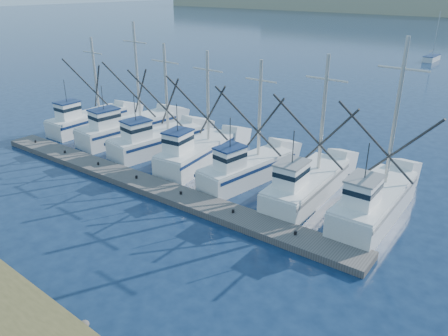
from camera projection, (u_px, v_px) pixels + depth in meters
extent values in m
plane|color=#0C1D38|center=(166.00, 279.00, 20.09)|extent=(500.00, 500.00, 0.00)
cube|color=#5E5854|center=(147.00, 185.00, 28.97)|extent=(30.20, 3.34, 0.40)
cube|color=silver|center=(89.00, 122.00, 40.24)|extent=(2.72, 7.57, 1.43)
cube|color=white|center=(68.00, 111.00, 38.29)|extent=(1.47, 1.88, 1.50)
cylinder|color=#B7B2A8|center=(95.00, 76.00, 39.55)|extent=(0.22, 0.22, 6.73)
cube|color=silver|center=(128.00, 130.00, 37.90)|extent=(3.30, 8.95, 1.52)
cube|color=white|center=(105.00, 119.00, 35.70)|extent=(1.67, 2.25, 1.50)
cylinder|color=#B7B2A8|center=(137.00, 72.00, 37.07)|extent=(0.22, 0.22, 8.13)
cube|color=silver|center=(157.00, 142.00, 35.08)|extent=(3.59, 7.97, 1.44)
cube|color=white|center=(137.00, 131.00, 33.10)|extent=(1.75, 2.06, 1.50)
cylinder|color=#B7B2A8|center=(166.00, 88.00, 34.39)|extent=(0.22, 0.22, 6.89)
cube|color=silver|center=(197.00, 155.00, 32.44)|extent=(3.58, 7.84, 1.54)
cube|color=white|center=(178.00, 142.00, 30.46)|extent=(1.69, 2.04, 1.50)
cylinder|color=#B7B2A8|center=(208.00, 97.00, 31.75)|extent=(0.22, 0.22, 6.65)
cube|color=silver|center=(247.00, 171.00, 29.74)|extent=(3.12, 7.67, 1.45)
cube|color=white|center=(230.00, 159.00, 27.79)|extent=(1.49, 1.96, 1.50)
cylinder|color=#B7B2A8|center=(260.00, 110.00, 29.06)|extent=(0.22, 0.22, 6.60)
cube|color=silver|center=(307.00, 187.00, 27.37)|extent=(3.01, 8.17, 1.50)
cube|color=white|center=(291.00, 176.00, 25.32)|extent=(1.56, 2.05, 1.50)
cylinder|color=#B7B2A8|center=(323.00, 115.00, 26.63)|extent=(0.22, 0.22, 7.28)
cube|color=silver|center=(374.00, 205.00, 24.92)|extent=(2.83, 8.29, 1.72)
cube|color=white|center=(363.00, 193.00, 22.79)|extent=(1.52, 2.06, 1.50)
cylinder|color=#B7B2A8|center=(396.00, 115.00, 23.95)|extent=(0.22, 0.22, 8.34)
cube|color=silver|center=(431.00, 58.00, 75.25)|extent=(1.69, 4.81, 0.90)
cylinder|color=#B7B2A8|center=(436.00, 34.00, 73.88)|extent=(0.12, 0.12, 7.20)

